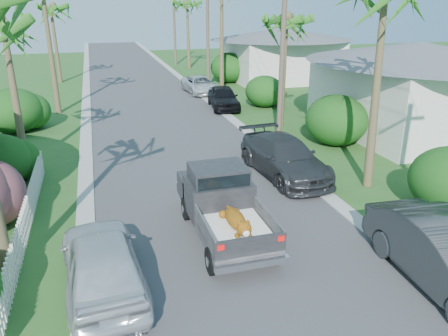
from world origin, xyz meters
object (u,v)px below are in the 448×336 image
object	(u,v)px
pickup_truck	(221,201)
palm_l_d	(51,6)
parked_car_ln	(102,262)
utility_pole_c	(208,31)
parked_car_rm	(284,158)
palm_r_b	(286,18)
palm_r_d	(187,2)
house_right_near	(414,91)
house_right_far	(281,56)
utility_pole_d	(174,23)
parked_car_rf	(223,98)
parked_car_rd	(200,85)
utility_pole_b	(283,48)
palm_l_b	(1,18)

from	to	relation	value
pickup_truck	palm_l_d	xyz separation A→B (m)	(-6.31, 29.97, 5.43)
parked_car_ln	utility_pole_c	size ratio (longest dim) A/B	0.51
pickup_truck	parked_car_rm	size ratio (longest dim) A/B	0.96
parked_car_rm	palm_l_d	size ratio (longest dim) A/B	0.69
pickup_truck	palm_r_b	bearing A→B (deg)	58.25
parked_car_ln	palm_r_d	size ratio (longest dim) A/B	0.57
house_right_near	utility_pole_c	distance (m)	17.79
house_right_far	utility_pole_d	size ratio (longest dim) A/B	1.00
parked_car_rf	palm_l_d	distance (m)	18.63
parked_car_rd	parked_car_ln	distance (m)	25.23
palm_r_d	utility_pole_c	distance (m)	12.22
parked_car_rd	utility_pole_c	distance (m)	4.69
pickup_truck	utility_pole_c	bearing A→B (deg)	76.43
parked_car_rf	utility_pole_b	distance (m)	8.20
palm_l_d	utility_pole_b	distance (m)	24.31
parked_car_rm	palm_l_b	bearing A→B (deg)	153.44
utility_pole_c	palm_l_b	bearing A→B (deg)	-127.78
palm_l_b	palm_l_d	bearing A→B (deg)	89.22
pickup_truck	utility_pole_c	size ratio (longest dim) A/B	0.57
parked_car_rm	palm_r_d	bearing A→B (deg)	80.38
house_right_near	house_right_far	distance (m)	18.00
pickup_truck	palm_r_d	world-z (taller)	palm_r_d
parked_car_ln	palm_r_b	bearing A→B (deg)	-132.87
palm_r_d	house_right_far	size ratio (longest dim) A/B	0.89
palm_l_b	palm_r_d	bearing A→B (deg)	64.59
parked_car_rd	palm_r_b	size ratio (longest dim) A/B	0.65
palm_r_d	utility_pole_c	xyz separation A→B (m)	(-0.90, -12.00, -2.14)
pickup_truck	palm_l_b	size ratio (longest dim) A/B	0.69
palm_l_b	palm_l_d	world-z (taller)	palm_l_d
parked_car_rm	utility_pole_b	xyz separation A→B (m)	(2.00, 5.22, 3.82)
house_right_near	utility_pole_b	size ratio (longest dim) A/B	1.00
parked_car_rd	parked_car_rm	bearing A→B (deg)	-95.66
palm_l_b	utility_pole_b	xyz separation A→B (m)	(12.40, 1.00, -1.55)
pickup_truck	parked_car_rd	world-z (taller)	pickup_truck
palm_l_d	utility_pole_b	xyz separation A→B (m)	(12.10, -21.00, -1.84)
house_right_near	utility_pole_d	size ratio (longest dim) A/B	1.00
parked_car_ln	palm_r_b	distance (m)	17.49
parked_car_rf	parked_car_ln	bearing A→B (deg)	-108.30
palm_l_d	utility_pole_c	bearing A→B (deg)	-26.38
parked_car_rm	house_right_near	bearing A→B (deg)	19.69
pickup_truck	palm_l_d	bearing A→B (deg)	101.90
utility_pole_d	utility_pole_c	bearing A→B (deg)	-90.00
pickup_truck	utility_pole_d	distance (m)	39.56
parked_car_rf	palm_r_b	xyz separation A→B (m)	(1.98, -5.18, 5.21)
palm_l_b	utility_pole_d	world-z (taller)	utility_pole_d
parked_car_rf	palm_r_d	distance (m)	20.80
house_right_near	utility_pole_d	bearing A→B (deg)	103.43
parked_car_rf	palm_l_b	size ratio (longest dim) A/B	0.59
house_right_near	utility_pole_b	bearing A→B (deg)	172.30
parked_car_rf	house_right_far	xyz separation A→B (m)	(8.38, 9.82, 1.38)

